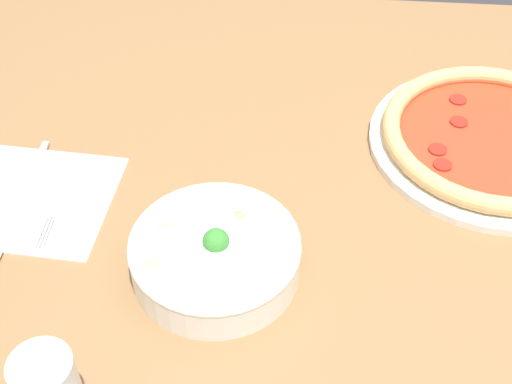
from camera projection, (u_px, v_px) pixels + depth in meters
The scene contains 6 objects.
dining_table at pixel (335, 236), 1.03m from camera, with size 1.36×1.04×0.76m.
pizza at pixel (492, 138), 1.02m from camera, with size 0.35×0.35×0.04m.
bowl at pixel (215, 254), 0.85m from camera, with size 0.21×0.21×0.07m.
napkin at pixel (40, 200), 0.96m from camera, with size 0.20×0.20×0.00m.
fork at pixel (61, 198), 0.95m from camera, with size 0.01×0.18×0.00m.
knife at pixel (24, 192), 0.96m from camera, with size 0.01×0.22×0.01m.
Camera 1 is at (0.05, 0.70, 1.45)m, focal length 50.00 mm.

